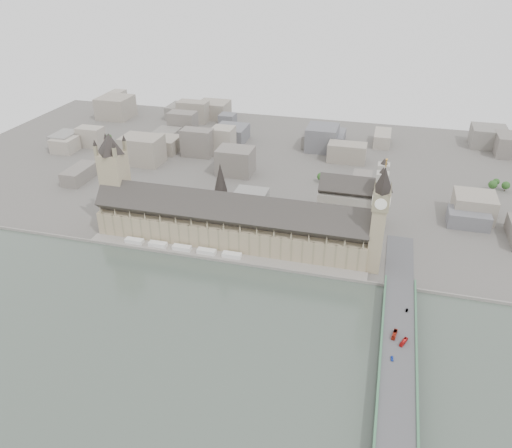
% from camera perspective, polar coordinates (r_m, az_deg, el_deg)
% --- Properties ---
extents(ground, '(900.00, 900.00, 0.00)m').
position_cam_1_polar(ground, '(477.05, -3.67, -3.36)').
color(ground, '#595651').
rests_on(ground, ground).
extents(river_thames, '(600.00, 600.00, 0.00)m').
position_cam_1_polar(river_thames, '(359.39, -12.32, -16.99)').
color(river_thames, '#475349').
rests_on(river_thames, ground).
extents(embankment_wall, '(600.00, 1.50, 3.00)m').
position_cam_1_polar(embankment_wall, '(464.35, -4.26, -4.16)').
color(embankment_wall, gray).
rests_on(embankment_wall, ground).
extents(river_terrace, '(270.00, 15.00, 2.00)m').
position_cam_1_polar(river_terrace, '(470.54, -3.96, -3.73)').
color(river_terrace, gray).
rests_on(river_terrace, ground).
extents(terrace_tents, '(118.00, 7.00, 4.00)m').
position_cam_1_polar(terrace_tents, '(482.28, -8.47, -2.70)').
color(terrace_tents, white).
rests_on(terrace_tents, river_terrace).
extents(palace_of_westminster, '(265.00, 40.73, 55.44)m').
position_cam_1_polar(palace_of_westminster, '(481.59, -3.02, 0.13)').
color(palace_of_westminster, tan).
rests_on(palace_of_westminster, ground).
extents(elizabeth_tower, '(17.00, 17.00, 107.50)m').
position_cam_1_polar(elizabeth_tower, '(435.45, 13.94, 1.22)').
color(elizabeth_tower, tan).
rests_on(elizabeth_tower, ground).
extents(victoria_tower, '(30.00, 30.00, 100.00)m').
position_cam_1_polar(victoria_tower, '(520.19, -15.86, 5.27)').
color(victoria_tower, tan).
rests_on(victoria_tower, ground).
extents(central_tower, '(13.00, 13.00, 48.00)m').
position_cam_1_polar(central_tower, '(474.05, -4.05, 4.37)').
color(central_tower, '#83725A').
rests_on(central_tower, ground).
extents(westminster_bridge, '(25.00, 325.00, 10.25)m').
position_cam_1_polar(westminster_bridge, '(385.81, 15.92, -12.68)').
color(westminster_bridge, '#474749').
rests_on(westminster_bridge, ground).
extents(bridge_parapets, '(25.00, 235.00, 1.15)m').
position_cam_1_polar(bridge_parapets, '(349.18, 15.91, -16.73)').
color(bridge_parapets, '#3F7350').
rests_on(bridge_parapets, westminster_bridge).
extents(westminster_abbey, '(68.00, 36.00, 64.00)m').
position_cam_1_polar(westminster_abbey, '(528.57, 11.06, 2.65)').
color(westminster_abbey, gray).
rests_on(westminster_abbey, ground).
extents(city_skyline_inland, '(720.00, 360.00, 38.00)m').
position_cam_1_polar(city_skyline_inland, '(681.80, 2.82, 8.69)').
color(city_skyline_inland, gray).
rests_on(city_skyline_inland, ground).
extents(park_trees, '(110.00, 30.00, 15.00)m').
position_cam_1_polar(park_trees, '(525.24, -2.68, 0.86)').
color(park_trees, '#284E1C').
rests_on(park_trees, ground).
extents(red_bus_north, '(4.38, 11.06, 3.00)m').
position_cam_1_polar(red_bus_north, '(379.92, 15.54, -12.06)').
color(red_bus_north, '#B72914').
rests_on(red_bus_north, westminster_bridge).
extents(red_bus_south, '(6.05, 9.92, 2.74)m').
position_cam_1_polar(red_bus_south, '(375.72, 16.51, -12.79)').
color(red_bus_south, red).
rests_on(red_bus_south, westminster_bridge).
extents(car_blue, '(2.16, 4.58, 1.51)m').
position_cam_1_polar(car_blue, '(361.99, 15.29, -14.61)').
color(car_blue, '#1C3EB7').
rests_on(car_blue, westminster_bridge).
extents(car_silver, '(2.13, 4.28, 1.35)m').
position_cam_1_polar(car_silver, '(405.85, 16.86, -9.41)').
color(car_silver, gray).
rests_on(car_silver, westminster_bridge).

